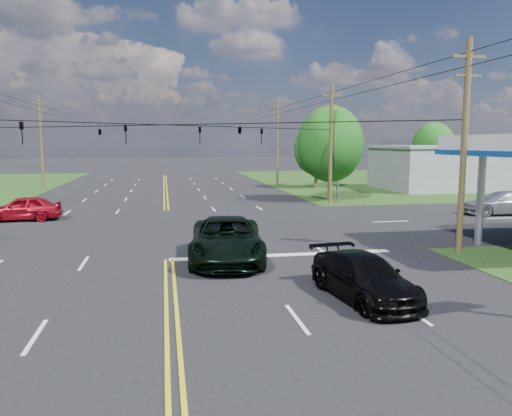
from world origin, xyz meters
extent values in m
plane|color=black|center=(0.00, 12.00, 0.00)|extent=(280.00, 280.00, 0.00)
cube|color=#1B3812|center=(35.00, 44.00, 0.00)|extent=(46.00, 48.00, 0.03)
cube|color=silver|center=(5.00, 4.00, 0.00)|extent=(10.00, 0.50, 0.02)
cube|color=slate|center=(30.00, 32.00, 2.20)|extent=(14.00, 10.00, 4.40)
cylinder|color=#A5A5AA|center=(15.00, 4.50, 2.33)|extent=(0.36, 0.36, 4.65)
cylinder|color=#43341C|center=(13.00, 3.00, 4.75)|extent=(0.28, 0.28, 9.50)
cube|color=#43341C|center=(13.00, 3.00, 8.70)|extent=(1.60, 0.12, 0.12)
cube|color=#43341C|center=(13.00, 3.00, 7.90)|extent=(1.20, 0.10, 0.10)
cylinder|color=#43341C|center=(13.00, 21.00, 4.75)|extent=(0.28, 0.28, 9.50)
cube|color=#43341C|center=(13.00, 21.00, 8.70)|extent=(1.60, 0.12, 0.12)
cube|color=#43341C|center=(13.00, 21.00, 7.90)|extent=(1.20, 0.10, 0.10)
cylinder|color=#43341C|center=(-13.00, 40.00, 5.00)|extent=(0.28, 0.28, 10.00)
cube|color=#43341C|center=(-13.00, 40.00, 9.20)|extent=(1.60, 0.12, 0.12)
cube|color=#43341C|center=(-13.00, 40.00, 8.40)|extent=(1.20, 0.10, 0.10)
cylinder|color=#43341C|center=(13.00, 40.00, 5.00)|extent=(0.28, 0.28, 10.00)
cube|color=#43341C|center=(13.00, 40.00, 9.20)|extent=(1.60, 0.12, 0.12)
cube|color=#43341C|center=(13.00, 40.00, 8.40)|extent=(1.20, 0.10, 0.10)
imported|color=black|center=(-6.50, 7.50, 5.42)|extent=(0.17, 0.21, 1.05)
imported|color=black|center=(-2.08, 10.56, 5.42)|extent=(0.17, 0.21, 1.05)
imported|color=black|center=(2.08, 13.44, 5.42)|extent=(0.17, 0.21, 1.05)
imported|color=black|center=(6.50, 16.50, 5.42)|extent=(0.17, 0.21, 1.05)
imported|color=black|center=(-3.90, 14.70, 5.70)|extent=(1.24, 0.26, 0.50)
imported|color=black|center=(3.90, 9.30, 5.70)|extent=(1.24, 0.26, 0.50)
cylinder|color=black|center=(13.00, 10.00, 8.90)|extent=(0.04, 100.00, 0.04)
cylinder|color=black|center=(13.00, 10.00, 8.30)|extent=(0.04, 100.00, 0.04)
cylinder|color=#43341C|center=(14.00, 24.00, 1.65)|extent=(0.36, 0.36, 3.30)
ellipsoid|color=#144C14|center=(14.00, 24.00, 4.88)|extent=(5.70, 5.70, 6.60)
cylinder|color=#43341C|center=(16.50, 36.00, 1.43)|extent=(0.36, 0.36, 2.86)
ellipsoid|color=#144C14|center=(16.50, 36.00, 4.23)|extent=(4.94, 4.94, 5.72)
cylinder|color=#43341C|center=(34.00, 42.00, 1.54)|extent=(0.36, 0.36, 3.08)
ellipsoid|color=#144C14|center=(34.00, 42.00, 4.55)|extent=(5.32, 5.32, 6.16)
imported|color=black|center=(2.43, 3.50, 0.91)|extent=(3.72, 6.83, 1.82)
imported|color=black|center=(6.11, -2.52, 0.71)|extent=(2.63, 5.11, 1.42)
imported|color=maroon|center=(-9.12, 16.80, 0.80)|extent=(4.74, 2.02, 1.60)
imported|color=#A5A6AA|center=(23.16, 13.74, 0.81)|extent=(5.73, 2.62, 1.62)
cylinder|color=#A5A5AA|center=(15.33, 25.71, 3.86)|extent=(0.20, 0.20, 7.72)
cube|color=orange|center=(15.33, 25.71, 7.12)|extent=(2.07, 1.00, 1.06)
camera|label=1|loc=(-0.13, -17.20, 5.00)|focal=35.00mm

